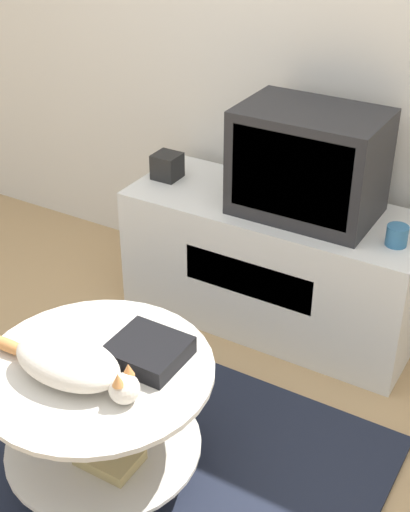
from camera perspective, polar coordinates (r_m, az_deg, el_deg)
ground_plane at (r=2.52m, az=-6.72°, el=-17.95°), size 12.00×12.00×0.00m
wall_back at (r=2.98m, az=9.40°, el=19.27°), size 8.00×0.05×2.60m
rug at (r=2.51m, az=-6.74°, el=-17.80°), size 1.56×1.40×0.02m
tv_stand at (r=3.08m, az=5.38°, el=-0.59°), size 1.26×0.49×0.57m
tv at (r=2.81m, az=8.31°, el=7.38°), size 0.55×0.37×0.42m
speaker at (r=3.14m, az=-3.05°, el=7.20°), size 0.11×0.11×0.11m
mug at (r=2.71m, az=15.10°, el=1.59°), size 0.08×0.08×0.08m
coffee_table at (r=2.32m, az=-8.36°, el=-12.01°), size 0.72×0.72×0.47m
dvd_box at (r=2.20m, az=-4.57°, el=-7.59°), size 0.22×0.21×0.06m
cat at (r=2.14m, az=-10.73°, el=-8.40°), size 0.57×0.21×0.12m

